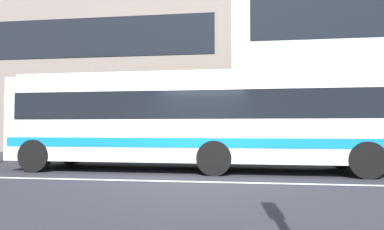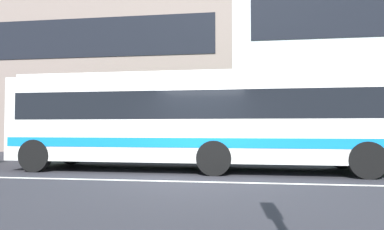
{
  "view_description": "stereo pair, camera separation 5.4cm",
  "coord_description": "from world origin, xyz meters",
  "views": [
    {
      "loc": [
        1.0,
        -8.43,
        1.36
      ],
      "look_at": [
        -0.34,
        1.89,
        1.76
      ],
      "focal_mm": 31.31,
      "sensor_mm": 36.0,
      "label": 1
    },
    {
      "loc": [
        1.05,
        -8.43,
        1.36
      ],
      "look_at": [
        -0.34,
        1.89,
        1.76
      ],
      "focal_mm": 31.31,
      "sensor_mm": 36.0,
      "label": 2
    }
  ],
  "objects": [
    {
      "name": "hedge_row_far",
      "position": [
        2.2,
        5.91,
        0.54
      ],
      "size": [
        19.18,
        1.1,
        1.07
      ],
      "primitive_type": "cube",
      "color": "#327025",
      "rests_on": "ground_plane"
    },
    {
      "name": "transit_bus",
      "position": [
        -0.32,
        2.3,
        1.69
      ],
      "size": [
        11.7,
        2.71,
        3.06
      ],
      "color": "silver",
      "rests_on": "ground_plane"
    },
    {
      "name": "apartment_block_left",
      "position": [
        -10.21,
        13.46,
        5.49
      ],
      "size": [
        22.06,
        8.91,
        10.98
      ],
      "color": "gray",
      "rests_on": "ground_plane"
    },
    {
      "name": "ground_plane",
      "position": [
        0.0,
        0.0,
        0.0
      ],
      "size": [
        160.0,
        160.0,
        0.0
      ],
      "primitive_type": "plane",
      "color": "#2A2A30"
    },
    {
      "name": "lane_centre_line",
      "position": [
        0.0,
        0.0,
        0.0
      ],
      "size": [
        60.0,
        0.16,
        0.01
      ],
      "primitive_type": "cube",
      "color": "silver",
      "rests_on": "ground_plane"
    }
  ]
}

